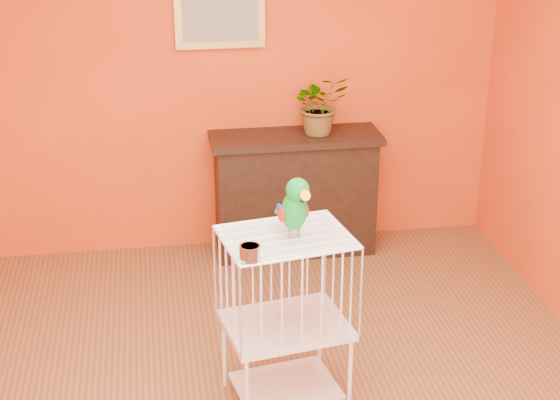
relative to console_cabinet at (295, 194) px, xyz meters
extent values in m
plane|color=#E24915|center=(-0.50, 0.21, 0.85)|extent=(4.00, 0.00, 4.00)
cube|color=black|center=(0.00, 0.00, -0.03)|extent=(1.14, 0.38, 0.86)
cube|color=black|center=(0.00, 0.00, 0.43)|extent=(1.22, 0.44, 0.05)
cube|color=black|center=(0.00, -0.17, -0.03)|extent=(0.80, 0.02, 0.43)
cube|color=#5B1A21|center=(-0.24, -0.04, -0.12)|extent=(0.05, 0.17, 0.27)
cube|color=#2B4422|center=(-0.16, -0.04, -0.12)|extent=(0.05, 0.17, 0.27)
cube|color=#5B1A21|center=(-0.07, -0.04, -0.12)|extent=(0.05, 0.17, 0.27)
cube|color=#2B4422|center=(0.02, -0.04, -0.12)|extent=(0.05, 0.17, 0.27)
cube|color=#5B1A21|center=(0.12, -0.04, -0.12)|extent=(0.05, 0.17, 0.27)
imported|color=#26722D|center=(0.18, -0.05, 0.62)|extent=(0.44, 0.48, 0.33)
cube|color=#B49A40|center=(-0.50, 0.18, 1.30)|extent=(0.62, 0.03, 0.50)
cube|color=gray|center=(-0.50, 0.17, 1.30)|extent=(0.52, 0.01, 0.40)
cube|color=white|center=(-0.37, -1.82, -0.37)|extent=(0.60, 0.50, 0.02)
cube|color=white|center=(-0.37, -1.82, 0.00)|extent=(0.71, 0.59, 0.04)
cube|color=white|center=(-0.37, -1.82, 0.52)|extent=(0.71, 0.59, 0.01)
cylinder|color=white|center=(-0.61, -2.08, -0.23)|extent=(0.02, 0.02, 0.44)
cylinder|color=white|center=(-0.05, -1.98, -0.23)|extent=(0.02, 0.02, 0.44)
cylinder|color=white|center=(-0.69, -1.65, -0.23)|extent=(0.02, 0.02, 0.44)
cylinder|color=white|center=(-0.13, -1.55, -0.23)|extent=(0.02, 0.02, 0.44)
cylinder|color=silver|center=(-0.58, -2.06, 0.57)|extent=(0.10, 0.10, 0.07)
cylinder|color=#59544C|center=(-0.36, -1.85, 0.55)|extent=(0.01, 0.01, 0.05)
cylinder|color=#59544C|center=(-0.31, -1.83, 0.55)|extent=(0.01, 0.01, 0.05)
ellipsoid|color=#0B8E27|center=(-0.33, -1.84, 0.67)|extent=(0.17, 0.21, 0.24)
ellipsoid|color=#0B8E27|center=(-0.32, -1.87, 0.80)|extent=(0.15, 0.15, 0.12)
cone|color=orange|center=(-0.31, -1.93, 0.79)|extent=(0.08, 0.09, 0.08)
cone|color=black|center=(-0.31, -1.91, 0.76)|extent=(0.04, 0.04, 0.03)
sphere|color=black|center=(-0.35, -1.91, 0.81)|extent=(0.02, 0.02, 0.02)
sphere|color=black|center=(-0.28, -1.88, 0.81)|extent=(0.02, 0.02, 0.02)
ellipsoid|color=#A50C0C|center=(-0.40, -1.85, 0.66)|extent=(0.05, 0.08, 0.08)
ellipsoid|color=navy|center=(-0.27, -1.81, 0.66)|extent=(0.05, 0.08, 0.08)
cone|color=#0B8E27|center=(-0.35, -1.76, 0.59)|extent=(0.12, 0.18, 0.13)
camera|label=1|loc=(-1.02, -5.69, 2.37)|focal=55.00mm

